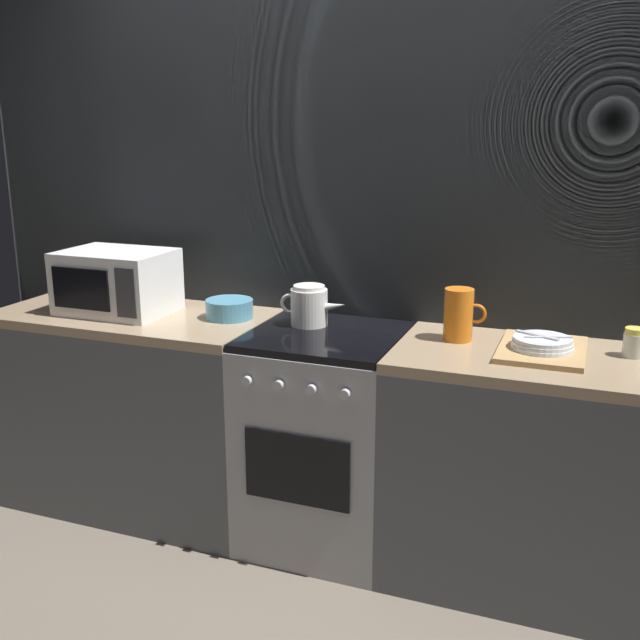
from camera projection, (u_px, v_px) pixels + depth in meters
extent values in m
plane|color=#6B6054|center=(325.00, 536.00, 3.16)|extent=(8.00, 8.00, 0.00)
cube|color=gray|center=(352.00, 245.00, 3.14)|extent=(3.60, 0.05, 2.40)
cube|color=#A8B2BC|center=(351.00, 246.00, 3.12)|extent=(3.58, 0.01, 2.39)
cube|color=#515459|center=(139.00, 413.00, 3.36)|extent=(1.20, 0.60, 0.86)
cube|color=#9E8466|center=(133.00, 317.00, 3.24)|extent=(1.20, 0.60, 0.04)
cube|color=#9E9EA3|center=(325.00, 441.00, 3.05)|extent=(0.60, 0.60, 0.87)
cube|color=black|center=(325.00, 336.00, 2.93)|extent=(0.59, 0.59, 0.03)
cube|color=black|center=(297.00, 470.00, 2.77)|extent=(0.42, 0.01, 0.28)
cylinder|color=#B7B7BC|center=(247.00, 381.00, 2.74)|extent=(0.04, 0.02, 0.04)
cylinder|color=#B7B7BC|center=(278.00, 385.00, 2.69)|extent=(0.04, 0.02, 0.04)
cylinder|color=#B7B7BC|center=(311.00, 390.00, 2.65)|extent=(0.04, 0.02, 0.04)
cylinder|color=#B7B7BC|center=(345.00, 394.00, 2.61)|extent=(0.04, 0.02, 0.04)
cube|color=#515459|center=(553.00, 479.00, 2.74)|extent=(1.20, 0.60, 0.86)
cube|color=#9E8466|center=(564.00, 363.00, 2.62)|extent=(1.20, 0.60, 0.04)
cube|color=white|center=(117.00, 282.00, 3.21)|extent=(0.46, 0.34, 0.27)
cube|color=black|center=(81.00, 289.00, 3.08)|extent=(0.28, 0.01, 0.17)
cube|color=#333338|center=(126.00, 293.00, 3.00)|extent=(0.09, 0.01, 0.21)
cylinder|color=white|center=(309.00, 307.00, 3.02)|extent=(0.15, 0.15, 0.15)
cylinder|color=white|center=(309.00, 287.00, 3.00)|extent=(0.13, 0.13, 0.02)
cone|color=white|center=(335.00, 306.00, 2.98)|extent=(0.10, 0.04, 0.05)
torus|color=white|center=(290.00, 304.00, 3.05)|extent=(0.08, 0.01, 0.08)
cylinder|color=teal|center=(229.00, 309.00, 3.14)|extent=(0.20, 0.20, 0.08)
cylinder|color=orange|center=(458.00, 315.00, 2.81)|extent=(0.11, 0.11, 0.20)
torus|color=orange|center=(476.00, 314.00, 2.78)|extent=(0.08, 0.01, 0.08)
cube|color=tan|center=(542.00, 350.00, 2.68)|extent=(0.30, 0.40, 0.02)
cylinder|color=silver|center=(542.00, 347.00, 2.65)|extent=(0.22, 0.22, 0.01)
cylinder|color=silver|center=(542.00, 343.00, 2.65)|extent=(0.21, 0.21, 0.01)
cylinder|color=silver|center=(543.00, 339.00, 2.65)|extent=(0.21, 0.21, 0.01)
cylinder|color=silver|center=(549.00, 337.00, 2.64)|extent=(0.16, 0.07, 0.01)
cube|color=silver|center=(537.00, 335.00, 2.66)|extent=(0.16, 0.09, 0.00)
cylinder|color=silver|center=(634.00, 345.00, 2.62)|extent=(0.08, 0.08, 0.08)
cylinder|color=#D8D14C|center=(636.00, 331.00, 2.61)|extent=(0.07, 0.07, 0.02)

